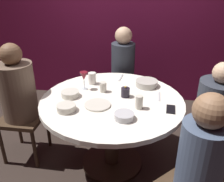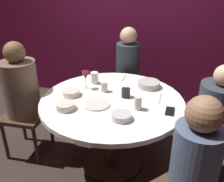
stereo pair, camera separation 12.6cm
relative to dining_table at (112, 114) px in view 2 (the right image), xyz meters
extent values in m
plane|color=#2D231E|center=(0.00, 0.00, -0.57)|extent=(8.00, 8.00, 0.00)
cube|color=maroon|center=(0.00, 1.57, 0.73)|extent=(6.00, 0.10, 2.60)
cylinder|color=silver|center=(0.00, 0.00, 0.14)|extent=(1.28, 1.28, 0.04)
cylinder|color=#332319|center=(0.00, 0.00, -0.23)|extent=(0.14, 0.14, 0.69)
cylinder|color=#2D2116|center=(0.00, 0.00, -0.56)|extent=(0.60, 0.60, 0.03)
cube|color=#3F2D1E|center=(-0.90, 0.00, -0.12)|extent=(0.40, 0.40, 0.04)
cylinder|color=brown|center=(-0.90, 0.00, 0.17)|extent=(0.33, 0.33, 0.55)
sphere|color=brown|center=(-0.90, 0.00, 0.53)|extent=(0.20, 0.20, 0.20)
cylinder|color=#332319|center=(-1.07, -0.17, -0.36)|extent=(0.04, 0.04, 0.43)
cylinder|color=#332319|center=(-0.73, -0.17, -0.36)|extent=(0.04, 0.04, 0.43)
cylinder|color=#332319|center=(-1.07, 0.17, -0.36)|extent=(0.04, 0.04, 0.43)
cylinder|color=#332319|center=(-0.73, 0.17, -0.36)|extent=(0.04, 0.04, 0.43)
cube|color=#3F2D1E|center=(0.00, 0.89, -0.12)|extent=(0.40, 0.40, 0.04)
cylinder|color=#2D333D|center=(0.00, 0.89, 0.17)|extent=(0.28, 0.28, 0.53)
sphere|color=tan|center=(0.00, 0.89, 0.52)|extent=(0.20, 0.20, 0.20)
cylinder|color=#332319|center=(-0.17, 1.06, -0.36)|extent=(0.04, 0.04, 0.43)
cylinder|color=#332319|center=(-0.17, 0.72, -0.36)|extent=(0.04, 0.04, 0.43)
cylinder|color=#332319|center=(0.17, 1.06, -0.36)|extent=(0.04, 0.04, 0.43)
cylinder|color=#332319|center=(0.17, 0.72, -0.36)|extent=(0.04, 0.04, 0.43)
cube|color=#3F2D1E|center=(0.89, 0.00, -0.12)|extent=(0.40, 0.40, 0.04)
cylinder|color=#2D333D|center=(0.89, 0.00, 0.14)|extent=(0.34, 0.34, 0.49)
cylinder|color=#332319|center=(1.06, 0.17, -0.36)|extent=(0.04, 0.04, 0.43)
cylinder|color=#332319|center=(0.72, 0.17, -0.36)|extent=(0.04, 0.04, 0.43)
cylinder|color=#332319|center=(0.72, -0.17, -0.36)|extent=(0.04, 0.04, 0.43)
cylinder|color=#475670|center=(0.66, -0.66, 0.14)|extent=(0.41, 0.41, 0.49)
sphere|color=#8C6647|center=(0.66, -0.66, 0.48)|extent=(0.21, 0.21, 0.21)
cylinder|color=black|center=(0.11, 0.07, 0.20)|extent=(0.08, 0.08, 0.08)
sphere|color=#F9D159|center=(0.11, 0.07, 0.26)|extent=(0.02, 0.02, 0.02)
cylinder|color=silver|center=(-0.30, 0.17, 0.16)|extent=(0.06, 0.06, 0.01)
cylinder|color=silver|center=(-0.30, 0.17, 0.21)|extent=(0.01, 0.01, 0.09)
cone|color=maroon|center=(-0.30, 0.17, 0.30)|extent=(0.08, 0.08, 0.08)
cylinder|color=beige|center=(-0.10, -0.13, 0.17)|extent=(0.22, 0.22, 0.01)
cube|color=black|center=(0.51, -0.11, 0.16)|extent=(0.08, 0.14, 0.01)
cylinder|color=#B7B7BC|center=(0.14, -0.31, 0.18)|extent=(0.16, 0.16, 0.05)
cylinder|color=#B2ADA3|center=(0.30, 0.33, 0.19)|extent=(0.22, 0.22, 0.06)
cylinder|color=beige|center=(-0.34, -0.26, 0.19)|extent=(0.16, 0.16, 0.05)
cylinder|color=beige|center=(-0.38, -0.01, 0.18)|extent=(0.16, 0.16, 0.05)
cylinder|color=beige|center=(-0.11, 0.14, 0.21)|extent=(0.06, 0.06, 0.10)
cylinder|color=beige|center=(0.24, -0.13, 0.22)|extent=(0.06, 0.06, 0.11)
cylinder|color=silver|center=(-0.25, 0.30, 0.22)|extent=(0.08, 0.08, 0.12)
cube|color=#B7B7BC|center=(0.02, 0.50, 0.16)|extent=(0.03, 0.18, 0.01)
cube|color=#B7B7BC|center=(0.42, 0.11, 0.16)|extent=(0.02, 0.18, 0.01)
camera|label=1|loc=(0.29, -1.90, 1.17)|focal=39.07mm
camera|label=2|loc=(0.41, -1.88, 1.17)|focal=39.07mm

